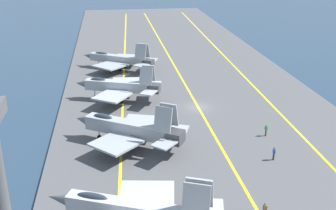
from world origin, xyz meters
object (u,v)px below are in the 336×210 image
at_px(parked_jet_nearest, 137,210).
at_px(crew_green_vest, 266,130).
at_px(parked_jet_fourth, 119,59).
at_px(crew_brown_vest, 265,209).
at_px(parked_jet_second, 129,128).
at_px(crew_blue_vest, 274,153).
at_px(parked_jet_third, 119,86).

height_order(parked_jet_nearest, crew_green_vest, parked_jet_nearest).
bearing_deg(parked_jet_nearest, parked_jet_fourth, -0.21).
height_order(parked_jet_fourth, crew_brown_vest, parked_jet_fourth).
height_order(parked_jet_second, crew_blue_vest, parked_jet_second).
bearing_deg(crew_brown_vest, parked_jet_nearest, 93.19).
bearing_deg(crew_green_vest, parked_jet_second, 90.70).
bearing_deg(crew_green_vest, crew_blue_vest, 167.34).
bearing_deg(parked_jet_third, parked_jet_second, -177.77).
xyz_separation_m(parked_jet_third, parked_jet_fourth, (19.11, -0.62, -0.37)).
distance_m(parked_jet_nearest, parked_jet_third, 36.16).
relative_size(parked_jet_nearest, parked_jet_third, 1.12).
bearing_deg(parked_jet_fourth, crew_blue_vest, -157.55).
xyz_separation_m(parked_jet_nearest, crew_green_vest, (18.86, -19.66, -1.59)).
bearing_deg(parked_jet_fourth, parked_jet_nearest, 179.79).
height_order(parked_jet_nearest, parked_jet_second, parked_jet_second).
xyz_separation_m(parked_jet_nearest, crew_brown_vest, (0.71, -12.78, -1.64)).
relative_size(crew_green_vest, crew_brown_vest, 1.06).
height_order(parked_jet_fourth, crew_blue_vest, parked_jet_fourth).
distance_m(parked_jet_second, crew_brown_vest, 21.91).
xyz_separation_m(parked_jet_second, crew_blue_vest, (-6.69, -17.85, -1.58)).
relative_size(parked_jet_second, crew_blue_vest, 8.87).
height_order(parked_jet_nearest, parked_jet_fourth, parked_jet_nearest).
distance_m(parked_jet_second, crew_blue_vest, 19.13).
height_order(parked_jet_second, parked_jet_fourth, parked_jet_second).
relative_size(parked_jet_fourth, crew_green_vest, 9.28).
distance_m(parked_jet_nearest, crew_blue_vest, 21.74).
bearing_deg(parked_jet_third, parked_jet_fourth, -1.87).
xyz_separation_m(parked_jet_third, crew_green_vest, (-17.30, -20.09, -1.69)).
bearing_deg(crew_blue_vest, parked_jet_third, 37.41).
height_order(parked_jet_second, crew_green_vest, parked_jet_second).
relative_size(parked_jet_second, parked_jet_third, 1.04).
distance_m(parked_jet_third, parked_jet_fourth, 19.12).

